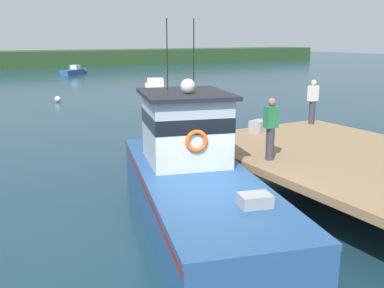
{
  "coord_description": "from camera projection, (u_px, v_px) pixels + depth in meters",
  "views": [
    {
      "loc": [
        -4.73,
        -7.74,
        4.32
      ],
      "look_at": [
        1.2,
        2.67,
        1.4
      ],
      "focal_mm": 40.88,
      "sensor_mm": 36.0,
      "label": 1
    }
  ],
  "objects": [
    {
      "name": "ground_plane",
      "position": [
        204.0,
        235.0,
        9.84
      ],
      "size": [
        200.0,
        200.0,
        0.0
      ],
      "primitive_type": "plane",
      "color": "#193847"
    },
    {
      "name": "main_fishing_boat",
      "position": [
        191.0,
        176.0,
        10.79
      ],
      "size": [
        4.59,
        9.93,
        4.8
      ],
      "color": "#285184",
      "rests_on": "ground"
    },
    {
      "name": "crate_single_by_cleat",
      "position": [
        259.0,
        126.0,
        14.81
      ],
      "size": [
        0.71,
        0.61,
        0.4
      ],
      "primitive_type": "cube",
      "rotation": [
        0.0,
        0.0,
        0.33
      ],
      "color": "#9E9EA3",
      "rests_on": "dock"
    },
    {
      "name": "dock",
      "position": [
        355.0,
        160.0,
        11.89
      ],
      "size": [
        6.0,
        9.0,
        1.2
      ],
      "color": "#4C3D2D",
      "rests_on": "ground"
    },
    {
      "name": "moored_boat_off_the_point",
      "position": [
        155.0,
        91.0,
        32.3
      ],
      "size": [
        3.3,
        5.69,
        1.45
      ],
      "color": "silver",
      "rests_on": "ground"
    },
    {
      "name": "mooring_buoy_channel_marker",
      "position": [
        58.0,
        99.0,
        30.07
      ],
      "size": [
        0.41,
        0.41,
        0.41
      ],
      "primitive_type": "sphere",
      "color": "silver",
      "rests_on": "ground"
    },
    {
      "name": "moored_boat_far_right",
      "position": [
        74.0,
        72.0,
        51.99
      ],
      "size": [
        3.93,
        3.64,
        1.14
      ],
      "color": "#285184",
      "rests_on": "ground"
    },
    {
      "name": "mooring_buoy_spare_mooring",
      "position": [
        162.0,
        100.0,
        29.51
      ],
      "size": [
        0.45,
        0.45,
        0.45
      ],
      "primitive_type": "sphere",
      "color": "#EA5B19",
      "rests_on": "ground"
    },
    {
      "name": "deckhand_by_the_boat",
      "position": [
        313.0,
        101.0,
        16.08
      ],
      "size": [
        0.36,
        0.22,
        1.63
      ],
      "color": "#383842",
      "rests_on": "dock"
    },
    {
      "name": "deckhand_further_back",
      "position": [
        271.0,
        128.0,
        11.29
      ],
      "size": [
        0.36,
        0.22,
        1.63
      ],
      "color": "#383842",
      "rests_on": "dock"
    }
  ]
}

